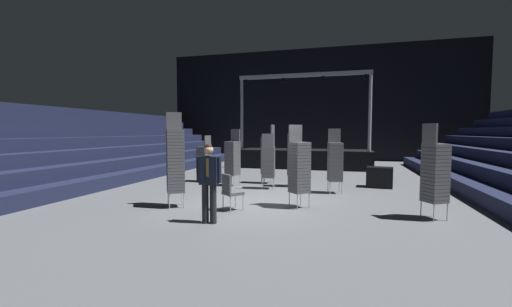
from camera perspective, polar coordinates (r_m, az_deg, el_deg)
name	(u,v)px	position (r m, az deg, el deg)	size (l,w,h in m)	color
ground_plane	(264,204)	(9.55, 1.42, -8.76)	(22.00, 30.00, 0.10)	#515459
arena_end_wall	(314,104)	(24.22, 10.20, 8.44)	(22.00, 0.30, 8.00)	black
bleacher_bank_left	(60,144)	(14.63, -31.15, 1.50)	(5.25, 24.00, 3.15)	#191E38
stage_riser	(304,157)	(18.65, 8.49, -0.59)	(7.30, 2.54, 5.12)	black
man_with_tie	(209,178)	(7.26, -8.25, -4.31)	(0.57, 0.28, 1.77)	black
chair_stack_front_left	(294,160)	(12.13, 6.75, -1.14)	(0.60, 0.60, 1.96)	#B2B5BA
chair_stack_front_right	(435,172)	(8.57, 28.85, -2.82)	(0.61, 0.61, 2.22)	#B2B5BA
chair_stack_mid_left	(268,161)	(11.56, 2.18, -1.37)	(0.49, 0.49, 1.96)	#B2B5BA
chair_stack_mid_right	(204,159)	(13.38, -9.10, -0.88)	(0.52, 0.52, 1.88)	#B2B5BA
chair_stack_mid_centre	(233,157)	(12.25, -4.13, -0.68)	(0.55, 0.55, 2.14)	#B2B5BA
chair_stack_rear_left	(268,154)	(12.78, 2.08, -0.11)	(0.47, 0.47, 2.31)	#B2B5BA
chair_stack_rear_right	(175,160)	(8.98, -13.94, -1.09)	(0.61, 0.61, 2.56)	#B2B5BA
chair_stack_rear_centre	(299,166)	(8.77, 7.58, -2.23)	(0.62, 0.62, 2.22)	#B2B5BA
chair_stack_aisle_left	(335,161)	(11.03, 13.68, -1.28)	(0.53, 0.53, 2.14)	#B2B5BA
equipment_road_case	(380,177)	(12.74, 20.83, -3.90)	(0.90, 0.60, 0.74)	black
loose_chair_near_man	(231,190)	(8.48, -4.47, -6.35)	(0.62, 0.62, 0.95)	#B2B5BA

